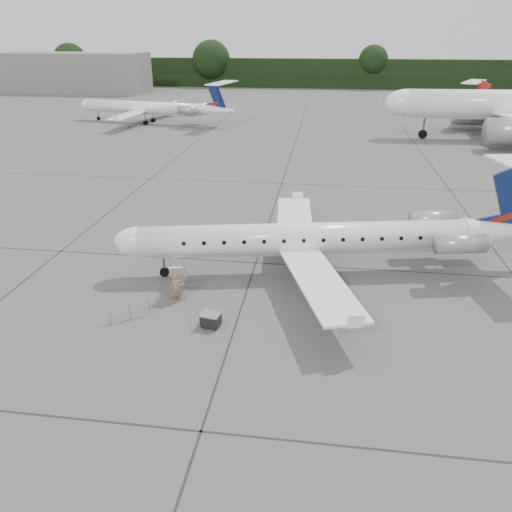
# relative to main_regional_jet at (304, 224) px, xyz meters

# --- Properties ---
(ground) EXTENTS (320.00, 320.00, 0.00)m
(ground) POSITION_rel_main_regional_jet_xyz_m (2.46, -6.13, -3.53)
(ground) COLOR #595956
(ground) RESTS_ON ground
(treeline) EXTENTS (260.00, 4.00, 8.00)m
(treeline) POSITION_rel_main_regional_jet_xyz_m (2.46, 123.87, 0.47)
(treeline) COLOR black
(treeline) RESTS_ON ground
(terminal_building) EXTENTS (40.00, 14.00, 10.00)m
(terminal_building) POSITION_rel_main_regional_jet_xyz_m (-67.54, 103.87, 1.47)
(terminal_building) COLOR slate
(terminal_building) RESTS_ON ground
(main_regional_jet) EXTENTS (30.96, 24.93, 7.07)m
(main_regional_jet) POSITION_rel_main_regional_jet_xyz_m (0.00, 0.00, 0.00)
(main_regional_jet) COLOR white
(main_regional_jet) RESTS_ON ground
(airstair) EXTENTS (1.29, 2.44, 2.21)m
(airstair) POSITION_rel_main_regional_jet_xyz_m (-7.55, -3.77, -2.43)
(airstair) COLOR white
(airstair) RESTS_ON ground
(passenger) EXTENTS (0.78, 0.64, 1.85)m
(passenger) POSITION_rel_main_regional_jet_xyz_m (-7.29, -5.05, -2.61)
(passenger) COLOR #91674F
(passenger) RESTS_ON ground
(safety_railing) EXTENTS (1.88, 1.28, 1.00)m
(safety_railing) POSITION_rel_main_regional_jet_xyz_m (-9.37, -7.36, -3.03)
(safety_railing) COLOR gray
(safety_railing) RESTS_ON ground
(baggage_cart) EXTENTS (1.11, 0.96, 0.86)m
(baggage_cart) POSITION_rel_main_regional_jet_xyz_m (-4.66, -7.53, -3.10)
(baggage_cart) COLOR black
(baggage_cart) RESTS_ON ground
(bg_regional_left) EXTENTS (31.77, 25.34, 7.49)m
(bg_regional_left) POSITION_rel_main_regional_jet_xyz_m (-31.39, 57.49, 0.21)
(bg_regional_left) COLOR white
(bg_regional_left) RESTS_ON ground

